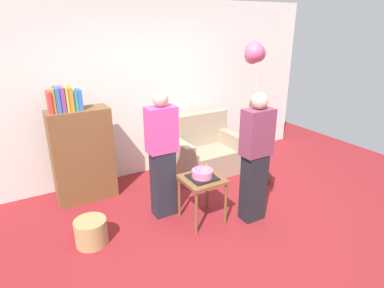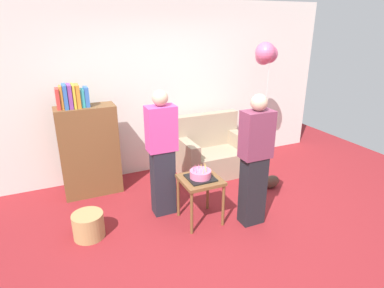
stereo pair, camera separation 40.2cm
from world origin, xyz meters
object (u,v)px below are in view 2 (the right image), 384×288
at_px(couch, 212,153).
at_px(handbag, 271,182).
at_px(wicker_basket, 88,225).
at_px(side_table, 200,185).
at_px(bookshelf, 89,148).
at_px(person_blowing_candles, 162,154).
at_px(birthday_cake, 200,175).
at_px(balloon_bunch, 266,54).
at_px(person_holding_cake, 255,161).

xyz_separation_m(couch, handbag, (0.56, -0.87, -0.24)).
height_order(couch, wicker_basket, couch).
bearing_deg(wicker_basket, side_table, -9.73).
bearing_deg(side_table, couch, 57.02).
distance_m(side_table, wicker_basket, 1.39).
height_order(bookshelf, handbag, bookshelf).
bearing_deg(couch, person_blowing_candles, -143.70).
bearing_deg(birthday_cake, couch, 57.02).
bearing_deg(bookshelf, birthday_cake, -49.30).
height_order(birthday_cake, person_blowing_candles, person_blowing_candles).
relative_size(handbag, balloon_bunch, 0.13).
distance_m(side_table, person_blowing_candles, 0.61).
height_order(couch, side_table, couch).
height_order(person_blowing_candles, handbag, person_blowing_candles).
bearing_deg(birthday_cake, person_holding_cake, -26.42).
bearing_deg(couch, person_holding_cake, -98.14).
bearing_deg(person_holding_cake, wicker_basket, -8.35).
xyz_separation_m(person_blowing_candles, wicker_basket, (-0.98, -0.15, -0.68)).
bearing_deg(person_blowing_candles, person_holding_cake, -42.50).
height_order(birthday_cake, balloon_bunch, balloon_bunch).
height_order(bookshelf, birthday_cake, bookshelf).
bearing_deg(side_table, handbag, 14.16).
bearing_deg(balloon_bunch, couch, 167.82).
relative_size(bookshelf, birthday_cake, 5.04).
bearing_deg(side_table, person_holding_cake, -26.42).
distance_m(bookshelf, balloon_bunch, 2.99).
bearing_deg(handbag, birthday_cake, -165.84).
bearing_deg(side_table, balloon_bunch, 33.05).
xyz_separation_m(person_holding_cake, handbag, (0.78, 0.63, -0.73)).
bearing_deg(birthday_cake, bookshelf, 130.70).
bearing_deg(balloon_bunch, handbag, -109.30).
relative_size(side_table, birthday_cake, 1.84).
distance_m(wicker_basket, handbag, 2.68).
distance_m(side_table, person_holding_cake, 0.72).
height_order(person_blowing_candles, person_holding_cake, same).
distance_m(couch, birthday_cake, 1.48).
height_order(couch, birthday_cake, couch).
xyz_separation_m(couch, side_table, (-0.79, -1.21, 0.16)).
bearing_deg(wicker_basket, balloon_bunch, 15.48).
bearing_deg(side_table, birthday_cake, -116.33).
distance_m(birthday_cake, handbag, 1.49).
relative_size(bookshelf, person_blowing_candles, 0.99).
relative_size(birthday_cake, person_holding_cake, 0.20).
bearing_deg(wicker_basket, person_blowing_candles, 8.63).
distance_m(side_table, handbag, 1.45).
xyz_separation_m(side_table, person_holding_cake, (0.57, -0.28, 0.33)).
height_order(birthday_cake, wicker_basket, birthday_cake).
xyz_separation_m(person_holding_cake, balloon_bunch, (1.02, 1.32, 1.08)).
bearing_deg(balloon_bunch, person_holding_cake, -127.71).
bearing_deg(wicker_basket, birthday_cake, -9.73).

